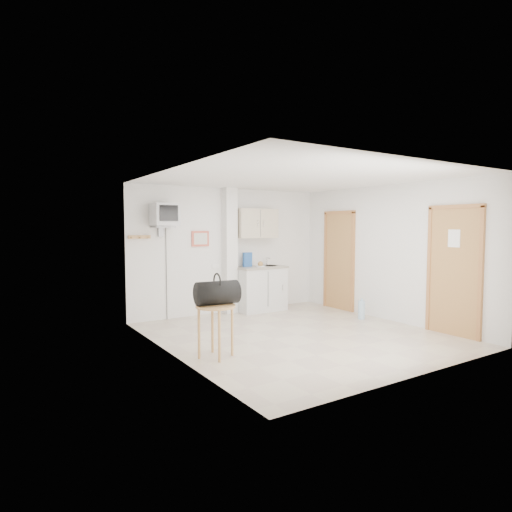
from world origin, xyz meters
TOP-DOWN VIEW (x-y plane):
  - ground at (0.00, 0.00)m, footprint 4.50×4.50m
  - room_envelope at (0.24, 0.09)m, footprint 4.24×4.54m
  - kitchenette at (0.57, 2.00)m, footprint 1.03×0.58m
  - crt_television at (-1.45, 2.02)m, footprint 0.44×0.45m
  - round_table at (-1.65, -0.34)m, footprint 0.53×0.53m
  - duffel_bag at (-1.61, -0.31)m, footprint 0.59×0.36m
  - water_bottle at (1.74, 0.28)m, footprint 0.13×0.13m

SIDE VIEW (x-z plane):
  - ground at x=0.00m, z-range 0.00..0.00m
  - water_bottle at x=1.74m, z-range -0.02..0.37m
  - round_table at x=-1.65m, z-range 0.23..0.93m
  - kitchenette at x=0.57m, z-range -0.25..1.85m
  - duffel_bag at x=-1.61m, z-range 0.65..1.07m
  - room_envelope at x=0.24m, z-range 0.26..2.81m
  - crt_television at x=-1.45m, z-range 0.86..3.01m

